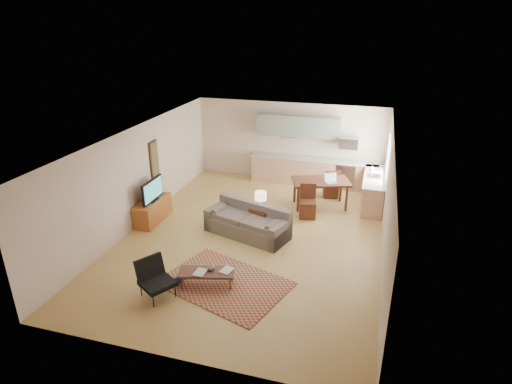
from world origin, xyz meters
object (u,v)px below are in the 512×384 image
(armchair, at_px, (157,280))
(tv_credenza, at_px, (153,211))
(console_table, at_px, (260,220))
(dining_table, at_px, (320,193))
(sofa, at_px, (247,221))
(coffee_table, at_px, (207,278))

(armchair, bearing_deg, tv_credenza, 62.25)
(console_table, distance_m, dining_table, 2.42)
(armchair, distance_m, tv_credenza, 3.64)
(sofa, height_order, dining_table, dining_table)
(tv_credenza, xyz_separation_m, console_table, (3.07, 0.24, 0.01))
(sofa, xyz_separation_m, coffee_table, (-0.15, -2.43, -0.22))
(tv_credenza, bearing_deg, coffee_table, -43.41)
(console_table, bearing_deg, coffee_table, -76.03)
(sofa, xyz_separation_m, dining_table, (1.57, 2.35, 0.02))
(tv_credenza, height_order, dining_table, dining_table)
(sofa, distance_m, coffee_table, 2.45)
(coffee_table, height_order, console_table, console_table)
(tv_credenza, relative_size, dining_table, 0.81)
(armchair, relative_size, dining_table, 0.49)
(coffee_table, distance_m, armchair, 1.06)
(sofa, bearing_deg, dining_table, 73.81)
(sofa, distance_m, console_table, 0.42)
(sofa, relative_size, console_table, 3.64)
(console_table, relative_size, dining_table, 0.38)
(armchair, xyz_separation_m, dining_table, (2.54, 5.43, 0.02))
(tv_credenza, relative_size, console_table, 2.12)
(coffee_table, height_order, armchair, armchair)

